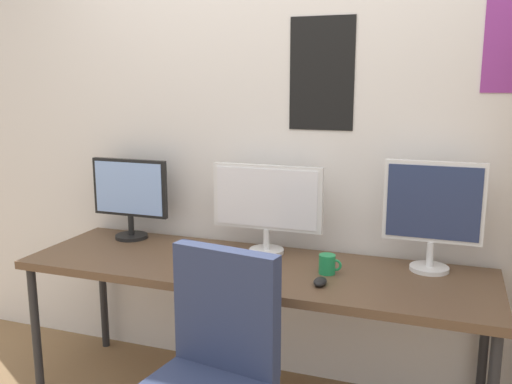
# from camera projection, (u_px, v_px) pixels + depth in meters

# --- Properties ---
(wall_back) EXTENTS (4.65, 0.11, 2.60)m
(wall_back) POSITION_uv_depth(u_px,v_px,m) (280.00, 140.00, 2.93)
(wall_back) COLOR silver
(wall_back) RESTS_ON ground_plane
(desk) EXTENTS (2.25, 0.68, 0.74)m
(desk) POSITION_uv_depth(u_px,v_px,m) (253.00, 275.00, 2.66)
(desk) COLOR brown
(desk) RESTS_ON ground_plane
(monitor_left) EXTENTS (0.45, 0.18, 0.45)m
(monitor_left) POSITION_uv_depth(u_px,v_px,m) (130.00, 194.00, 3.06)
(monitor_left) COLOR black
(monitor_left) RESTS_ON desk
(monitor_center) EXTENTS (0.58, 0.18, 0.46)m
(monitor_center) POSITION_uv_depth(u_px,v_px,m) (267.00, 203.00, 2.80)
(monitor_center) COLOR silver
(monitor_center) RESTS_ON desk
(monitor_right) EXTENTS (0.45, 0.18, 0.51)m
(monitor_right) POSITION_uv_depth(u_px,v_px,m) (433.00, 210.00, 2.52)
(monitor_right) COLOR silver
(monitor_right) RESTS_ON desk
(keyboard_main) EXTENTS (0.36, 0.13, 0.02)m
(keyboard_main) POSITION_uv_depth(u_px,v_px,m) (235.00, 279.00, 2.44)
(keyboard_main) COLOR #38383D
(keyboard_main) RESTS_ON desk
(computer_mouse) EXTENTS (0.06, 0.10, 0.03)m
(computer_mouse) POSITION_uv_depth(u_px,v_px,m) (320.00, 282.00, 2.39)
(computer_mouse) COLOR black
(computer_mouse) RESTS_ON desk
(coffee_mug) EXTENTS (0.11, 0.08, 0.09)m
(coffee_mug) POSITION_uv_depth(u_px,v_px,m) (328.00, 264.00, 2.53)
(coffee_mug) COLOR #1E8C4C
(coffee_mug) RESTS_ON desk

